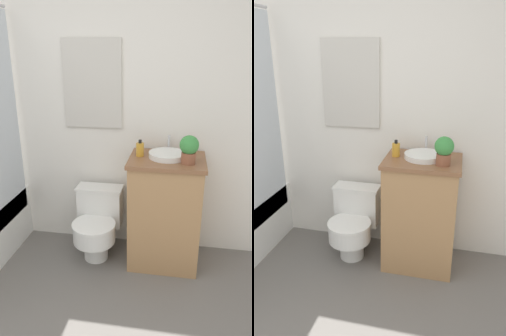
# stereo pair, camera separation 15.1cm
# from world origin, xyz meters

# --- Properties ---
(wall_back) EXTENTS (3.15, 0.07, 2.50)m
(wall_back) POSITION_xyz_m (0.00, 1.97, 1.25)
(wall_back) COLOR white
(wall_back) RESTS_ON ground_plane
(toilet) EXTENTS (0.39, 0.49, 0.58)m
(toilet) POSITION_xyz_m (0.23, 1.69, 0.30)
(toilet) COLOR white
(toilet) RESTS_ON ground_plane
(vanity) EXTENTS (0.57, 0.46, 0.90)m
(vanity) POSITION_xyz_m (0.79, 1.70, 0.45)
(vanity) COLOR #AD7F51
(vanity) RESTS_ON ground_plane
(sink) EXTENTS (0.29, 0.32, 0.13)m
(sink) POSITION_xyz_m (0.79, 1.72, 0.92)
(sink) COLOR white
(sink) RESTS_ON vanity
(soap_bottle) EXTENTS (0.06, 0.06, 0.13)m
(soap_bottle) POSITION_xyz_m (0.57, 1.72, 0.95)
(soap_bottle) COLOR gold
(soap_bottle) RESTS_ON vanity
(potted_plant) EXTENTS (0.14, 0.14, 0.21)m
(potted_plant) POSITION_xyz_m (0.94, 1.61, 1.01)
(potted_plant) COLOR brown
(potted_plant) RESTS_ON vanity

